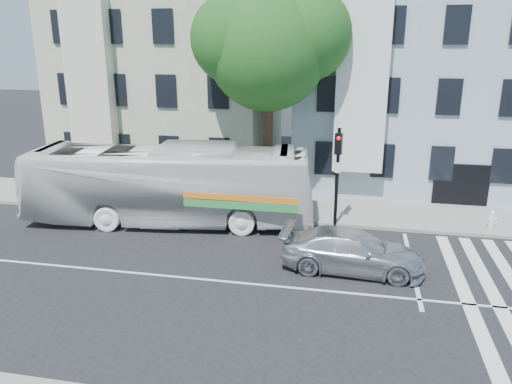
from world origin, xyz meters
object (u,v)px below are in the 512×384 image
(traffic_signal, at_px, (338,165))
(fire_hydrant, at_px, (492,219))
(sedan, at_px, (352,251))
(bus, at_px, (169,184))

(traffic_signal, xyz_separation_m, fire_hydrant, (6.67, 0.98, -2.31))
(traffic_signal, relative_size, fire_hydrant, 5.76)
(sedan, distance_m, traffic_signal, 4.74)
(bus, xyz_separation_m, sedan, (8.14, -3.42, -1.05))
(sedan, xyz_separation_m, traffic_signal, (-0.79, 4.16, 2.12))
(bus, bearing_deg, fire_hydrant, -89.75)
(bus, relative_size, sedan, 2.53)
(sedan, bearing_deg, fire_hydrant, -46.20)
(sedan, distance_m, fire_hydrant, 7.81)
(traffic_signal, bearing_deg, sedan, -65.89)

